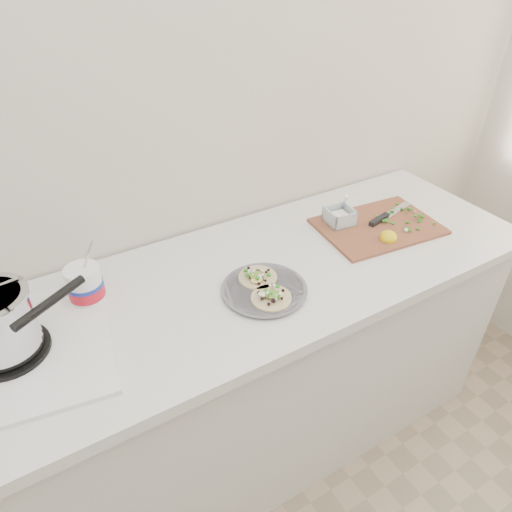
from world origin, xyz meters
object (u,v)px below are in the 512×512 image
tub (86,283)px  taco_plate (264,287)px  cutboard (375,223)px  stove (2,334)px

tub → taco_plate: bearing=-25.7°
cutboard → stove: bearing=-174.4°
stove → taco_plate: stove is taller
stove → cutboard: 1.23m
taco_plate → tub: (-0.46, 0.22, 0.05)m
stove → taco_plate: bearing=-0.5°
stove → taco_plate: size_ratio=2.12×
taco_plate → tub: size_ratio=1.15×
taco_plate → cutboard: (0.54, 0.11, -0.00)m
taco_plate → cutboard: bearing=11.5°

